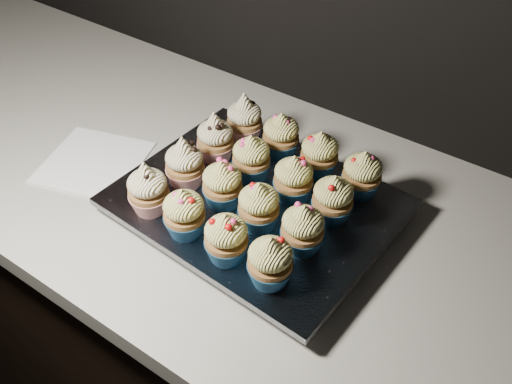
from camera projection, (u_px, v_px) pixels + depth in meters
cabinet at (255, 353)px, 1.27m from camera, size 2.40×0.60×0.86m
worktop at (255, 208)px, 0.97m from camera, size 2.44×0.64×0.04m
napkin at (94, 162)px, 1.02m from camera, size 0.21×0.21×0.00m
baking_tray at (256, 210)px, 0.92m from camera, size 0.40×0.32×0.02m
foil_lining at (256, 202)px, 0.91m from camera, size 0.44×0.35×0.01m
cupcake_0 at (148, 190)px, 0.86m from camera, size 0.06×0.06×0.10m
cupcake_1 at (184, 213)px, 0.83m from camera, size 0.06×0.06×0.08m
cupcake_2 at (226, 238)px, 0.79m from camera, size 0.06×0.06×0.08m
cupcake_3 at (270, 262)px, 0.76m from camera, size 0.06×0.06×0.08m
cupcake_4 at (185, 164)px, 0.91m from camera, size 0.06×0.06×0.10m
cupcake_5 at (222, 185)px, 0.87m from camera, size 0.06×0.06×0.08m
cupcake_6 at (259, 206)px, 0.84m from camera, size 0.06×0.06×0.08m
cupcake_7 at (303, 229)px, 0.80m from camera, size 0.06×0.06×0.08m
cupcake_8 at (215, 139)px, 0.96m from camera, size 0.06×0.06×0.10m
cupcake_9 at (251, 158)px, 0.92m from camera, size 0.06×0.06×0.08m
cupcake_10 at (293, 179)px, 0.88m from camera, size 0.06×0.06×0.08m
cupcake_11 at (333, 199)px, 0.85m from camera, size 0.06×0.06×0.08m
cupcake_12 at (244, 119)px, 1.00m from camera, size 0.06×0.06×0.10m
cupcake_13 at (281, 136)px, 0.96m from camera, size 0.06×0.06×0.08m
cupcake_14 at (319, 154)px, 0.93m from camera, size 0.06×0.06×0.08m
cupcake_15 at (362, 175)px, 0.89m from camera, size 0.06×0.06×0.08m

